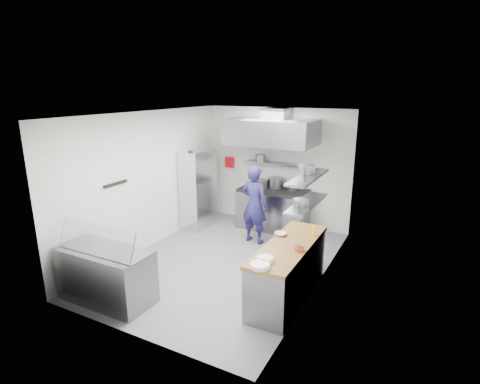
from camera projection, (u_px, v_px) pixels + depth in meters
The scene contains 35 objects.
floor at pixel (226, 262), 7.19m from camera, with size 5.00×5.00×0.00m, color slate.
ceiling at pixel (224, 114), 6.44m from camera, with size 5.00×5.00×0.00m, color silver.
wall_back at pixel (276, 167), 8.96m from camera, with size 3.60×0.02×2.80m, color white.
wall_front at pixel (126, 239), 4.68m from camera, with size 3.60×0.02×2.80m, color white.
wall_left at pixel (148, 181), 7.62m from camera, with size 5.00×0.02×2.80m, color white.
wall_right at pixel (322, 206), 6.02m from camera, with size 5.00×0.02×2.80m, color white.
gas_range at pixel (273, 210), 8.82m from camera, with size 1.60×0.80×0.90m, color gray.
cooktop at pixel (273, 190), 8.69m from camera, with size 1.57×0.78×0.06m, color black.
stock_pot_left at pixel (262, 184), 8.77m from camera, with size 0.27×0.27×0.20m, color slate.
stock_pot_mid at pixel (276, 183), 8.79m from camera, with size 0.37×0.37×0.24m, color slate.
stock_pot_right at pixel (293, 186), 8.63m from camera, with size 0.26×0.26×0.16m, color slate.
over_range_shelf at pixel (278, 164), 8.74m from camera, with size 1.60×0.30×0.04m, color gray.
shelf_pot_a at pixel (260, 159), 8.77m from camera, with size 0.23×0.23×0.18m, color slate.
extractor_hood at pixel (272, 132), 8.18m from camera, with size 1.90×1.15×0.55m, color gray.
hood_duct at pixel (276, 114), 8.27m from camera, with size 0.55×0.55×0.24m, color slate.
red_firebox at pixel (230, 162), 9.45m from camera, with size 0.22×0.10×0.26m, color red.
chef at pixel (254, 204), 7.93m from camera, with size 0.62×0.40×1.69m, color #1E1B53.
wire_rack at pixel (198, 189), 8.83m from camera, with size 0.50×0.90×1.85m, color silver.
rack_bin_a at pixel (191, 197), 8.61m from camera, with size 0.18×0.22×0.20m, color white.
rack_bin_b at pixel (196, 174), 8.67m from camera, with size 0.16×0.20×0.18m, color yellow.
rack_jar at pixel (191, 155), 8.29m from camera, with size 0.10×0.10×0.18m, color black.
knife_strip at pixel (115, 184), 6.80m from camera, with size 0.04×0.55×0.05m, color black.
prep_counter_base at pixel (288, 272), 5.91m from camera, with size 0.62×2.00×0.84m, color gray.
prep_counter_top at pixel (289, 246), 5.79m from camera, with size 0.65×2.04×0.06m, color olive.
plate_stack_a at pixel (260, 266), 5.02m from camera, with size 0.27×0.27×0.06m, color white.
plate_stack_b at pixel (265, 259), 5.21m from camera, with size 0.23×0.23×0.06m, color white.
copper_pan at pixel (299, 249), 5.54m from camera, with size 0.15×0.15×0.06m, color #C55B37.
squeeze_bottle at pixel (314, 230), 6.10m from camera, with size 0.06×0.06×0.18m, color yellow.
mixing_bowl at pixel (280, 234), 6.12m from camera, with size 0.19×0.19×0.05m, color white.
wall_shelf_lower at pixel (307, 203), 5.81m from camera, with size 0.30×1.30×0.04m, color gray.
wall_shelf_upper at pixel (308, 177), 5.69m from camera, with size 0.30×1.30×0.04m, color gray.
shelf_pot_c at pixel (301, 202), 5.62m from camera, with size 0.24×0.24×0.10m, color slate.
shelf_pot_d at pixel (306, 169), 5.81m from camera, with size 0.26×0.26×0.14m, color slate.
display_case at pixel (106, 275), 5.81m from camera, with size 1.50×0.70×0.85m, color gray.
display_glass at pixel (96, 239), 5.54m from camera, with size 1.47×0.02×0.45m, color silver.
Camera 1 is at (3.27, -5.70, 3.23)m, focal length 28.00 mm.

